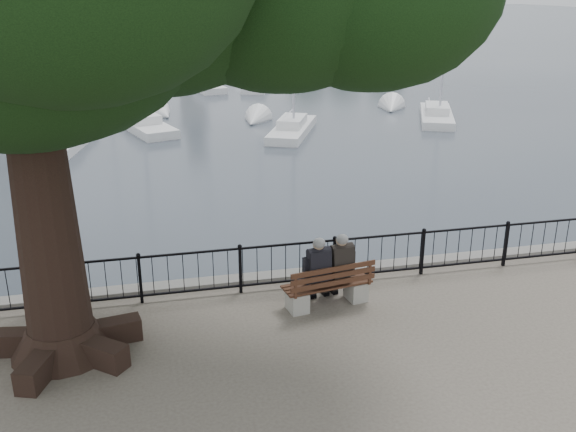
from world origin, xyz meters
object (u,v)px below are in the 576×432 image
object	(u,v)px
person_left	(315,274)
person_right	(338,270)
lion_monument	(191,39)
bench	(328,291)

from	to	relation	value
person_left	person_right	xyz separation A→B (m)	(0.48, 0.08, 0.00)
lion_monument	bench	bearing A→B (deg)	-91.67
bench	person_left	bearing A→B (deg)	165.89
person_left	lion_monument	size ratio (longest dim) A/B	0.16
person_left	lion_monument	xyz separation A→B (m)	(1.66, 48.32, 0.64)
person_right	bench	bearing A→B (deg)	-148.51
bench	person_right	xyz separation A→B (m)	(0.23, 0.14, 0.36)
person_left	lion_monument	distance (m)	48.35
person_right	lion_monument	world-z (taller)	lion_monument
bench	person_left	distance (m)	0.44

